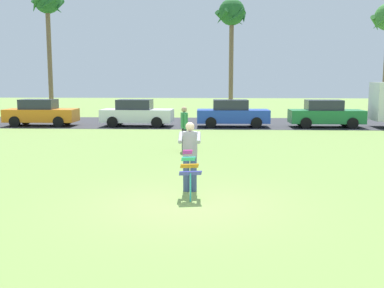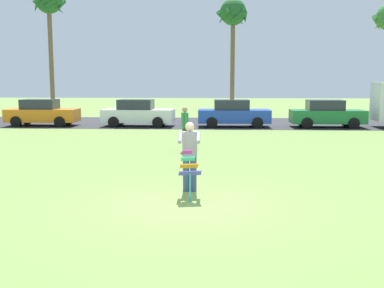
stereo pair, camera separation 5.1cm
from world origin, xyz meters
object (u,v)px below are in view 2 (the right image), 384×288
object	(u,v)px
person_kite_flyer	(190,154)
person_walker_near	(185,127)
parked_car_blue	(233,114)
parked_car_white	(138,113)
parked_car_orange	(42,113)
parked_car_green	(327,114)
palm_tree_right_near	(233,17)
palm_tree_left_near	(49,7)
kite_held	(189,168)

from	to	relation	value
person_kite_flyer	person_walker_near	world-z (taller)	same
parked_car_blue	parked_car_white	bearing A→B (deg)	179.98
person_kite_flyer	parked_car_orange	xyz separation A→B (m)	(-9.90, 15.88, -0.18)
parked_car_green	person_walker_near	bearing A→B (deg)	-129.12
person_kite_flyer	palm_tree_right_near	xyz separation A→B (m)	(1.85, 26.61, 6.75)
parked_car_white	palm_tree_left_near	bearing A→B (deg)	131.83
person_walker_near	palm_tree_left_near	bearing A→B (deg)	122.54
kite_held	parked_car_blue	distance (m)	16.76
parked_car_blue	palm_tree_right_near	xyz separation A→B (m)	(0.24, 10.72, 6.93)
parked_car_orange	person_kite_flyer	bearing A→B (deg)	-58.07
parked_car_blue	person_kite_flyer	bearing A→B (deg)	-95.77
parked_car_blue	person_walker_near	distance (m)	9.61
parked_car_orange	parked_car_white	size ratio (longest dim) A/B	0.99
person_kite_flyer	parked_car_blue	xyz separation A→B (m)	(1.60, 15.88, -0.18)
parked_car_orange	palm_tree_left_near	world-z (taller)	palm_tree_left_near
palm_tree_right_near	parked_car_blue	bearing A→B (deg)	-91.29
parked_car_blue	parked_car_green	size ratio (longest dim) A/B	1.01
person_kite_flyer	parked_car_green	bearing A→B (deg)	66.15
kite_held	parked_car_green	bearing A→B (deg)	67.28
kite_held	palm_tree_left_near	size ratio (longest dim) A/B	0.11
person_kite_flyer	parked_car_blue	world-z (taller)	person_kite_flyer
palm_tree_right_near	person_walker_near	xyz separation A→B (m)	(-2.44, -20.08, -6.77)
parked_car_blue	parked_car_green	xyz separation A→B (m)	(5.42, 0.00, 0.00)
parked_car_blue	person_walker_near	size ratio (longest dim) A/B	2.45
parked_car_white	person_walker_near	size ratio (longest dim) A/B	2.46
parked_car_blue	palm_tree_left_near	xyz separation A→B (m)	(-14.35, 9.70, 7.74)
person_kite_flyer	parked_car_blue	bearing A→B (deg)	84.23
parked_car_blue	parked_car_green	world-z (taller)	same
parked_car_orange	palm_tree_left_near	xyz separation A→B (m)	(-2.85, 9.70, 7.74)
person_kite_flyer	kite_held	xyz separation A→B (m)	(0.04, -0.80, -0.19)
parked_car_white	palm_tree_left_near	distance (m)	15.14
parked_car_green	person_walker_near	world-z (taller)	person_walker_near
person_kite_flyer	kite_held	size ratio (longest dim) A/B	1.53
parked_car_blue	person_walker_near	xyz separation A→B (m)	(-2.19, -9.36, 0.16)
parked_car_orange	parked_car_white	xyz separation A→B (m)	(5.83, 0.00, 0.00)
person_walker_near	parked_car_white	bearing A→B (deg)	110.40
parked_car_blue	palm_tree_right_near	bearing A→B (deg)	88.71
person_kite_flyer	palm_tree_right_near	size ratio (longest dim) A/B	0.19
palm_tree_left_near	palm_tree_right_near	size ratio (longest dim) A/B	1.10
palm_tree_left_near	parked_car_green	bearing A→B (deg)	-26.13
parked_car_orange	kite_held	bearing A→B (deg)	-59.23
person_kite_flyer	palm_tree_left_near	world-z (taller)	palm_tree_left_near
kite_held	parked_car_orange	world-z (taller)	parked_car_orange
parked_car_orange	person_walker_near	distance (m)	13.20
person_kite_flyer	person_walker_near	size ratio (longest dim) A/B	1.00
parked_car_green	palm_tree_right_near	distance (m)	13.78
person_kite_flyer	parked_car_green	world-z (taller)	person_kite_flyer
kite_held	parked_car_white	size ratio (longest dim) A/B	0.27
parked_car_orange	parked_car_white	bearing A→B (deg)	0.02
parked_car_orange	palm_tree_left_near	distance (m)	12.73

